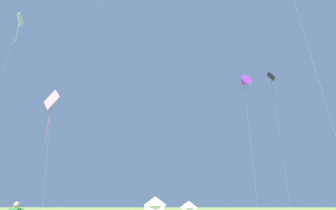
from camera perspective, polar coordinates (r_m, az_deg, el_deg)
The scene contains 6 objects.
kite_black_diamond at distance 69.52m, azimuth 20.28°, elevation 5.10°, with size 2.49×2.39×31.21m.
kite_pink_diamond at distance 38.11m, azimuth -22.63°, elevation 0.59°, with size 2.67×1.65×15.61m.
kite_white_diamond at distance 53.14m, azimuth -27.99°, elevation 14.68°, with size 2.07×3.43×31.43m.
kite_purple_delta at distance 54.46m, azimuth 15.22°, elevation 4.45°, with size 3.02×3.16×24.58m.
festival_tent_right at distance 62.12m, azimuth -2.61°, elevation -19.45°, with size 5.02×5.02×3.26m.
festival_tent_center at distance 62.04m, azimuth 4.25°, elevation -19.87°, with size 3.68×3.68×2.39m.
Camera 1 is at (0.85, -3.52, 1.62)m, focal length 29.97 mm.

